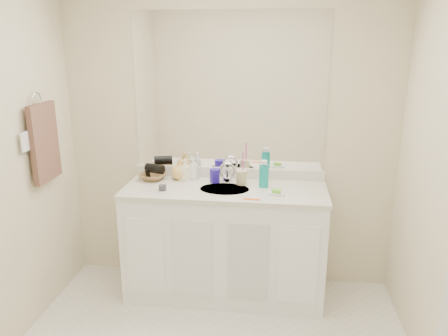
% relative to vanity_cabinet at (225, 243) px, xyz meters
% --- Properties ---
extents(wall_back, '(2.60, 0.02, 2.40)m').
position_rel_vanity_cabinet_xyz_m(wall_back, '(0.00, 0.28, 0.77)').
color(wall_back, beige).
rests_on(wall_back, floor).
extents(vanity_cabinet, '(1.50, 0.55, 0.85)m').
position_rel_vanity_cabinet_xyz_m(vanity_cabinet, '(0.00, 0.00, 0.00)').
color(vanity_cabinet, white).
rests_on(vanity_cabinet, floor).
extents(countertop, '(1.52, 0.57, 0.03)m').
position_rel_vanity_cabinet_xyz_m(countertop, '(0.00, 0.00, 0.44)').
color(countertop, beige).
rests_on(countertop, vanity_cabinet).
extents(backsplash, '(1.52, 0.03, 0.08)m').
position_rel_vanity_cabinet_xyz_m(backsplash, '(0.00, 0.26, 0.50)').
color(backsplash, silver).
rests_on(backsplash, countertop).
extents(sink_basin, '(0.37, 0.37, 0.02)m').
position_rel_vanity_cabinet_xyz_m(sink_basin, '(0.00, -0.02, 0.44)').
color(sink_basin, beige).
rests_on(sink_basin, countertop).
extents(faucet, '(0.02, 0.02, 0.11)m').
position_rel_vanity_cabinet_xyz_m(faucet, '(0.00, 0.16, 0.51)').
color(faucet, silver).
rests_on(faucet, countertop).
extents(mirror, '(1.48, 0.01, 1.20)m').
position_rel_vanity_cabinet_xyz_m(mirror, '(0.00, 0.27, 1.14)').
color(mirror, white).
rests_on(mirror, wall_back).
extents(blue_mug, '(0.10, 0.10, 0.11)m').
position_rel_vanity_cabinet_xyz_m(blue_mug, '(-0.10, 0.13, 0.51)').
color(blue_mug, '#2917A1').
rests_on(blue_mug, countertop).
extents(tan_cup, '(0.10, 0.10, 0.11)m').
position_rel_vanity_cabinet_xyz_m(tan_cup, '(0.12, 0.10, 0.51)').
color(tan_cup, beige).
rests_on(tan_cup, countertop).
extents(toothbrush, '(0.02, 0.04, 0.21)m').
position_rel_vanity_cabinet_xyz_m(toothbrush, '(0.13, 0.10, 0.60)').
color(toothbrush, '#E23BA1').
rests_on(toothbrush, tan_cup).
extents(mouthwash_bottle, '(0.09, 0.09, 0.17)m').
position_rel_vanity_cabinet_xyz_m(mouthwash_bottle, '(0.29, 0.07, 0.54)').
color(mouthwash_bottle, '#0C978E').
rests_on(mouthwash_bottle, countertop).
extents(soap_dish, '(0.12, 0.10, 0.01)m').
position_rel_vanity_cabinet_xyz_m(soap_dish, '(0.39, -0.10, 0.46)').
color(soap_dish, silver).
rests_on(soap_dish, countertop).
extents(green_soap, '(0.07, 0.06, 0.02)m').
position_rel_vanity_cabinet_xyz_m(green_soap, '(0.39, -0.10, 0.48)').
color(green_soap, '#6DBD2E').
rests_on(green_soap, soap_dish).
extents(orange_comb, '(0.12, 0.03, 0.00)m').
position_rel_vanity_cabinet_xyz_m(orange_comb, '(0.21, -0.22, 0.46)').
color(orange_comb, '#FB5E1A').
rests_on(orange_comb, countertop).
extents(dark_jar, '(0.07, 0.07, 0.04)m').
position_rel_vanity_cabinet_xyz_m(dark_jar, '(-0.45, -0.11, 0.47)').
color(dark_jar, '#303137').
rests_on(dark_jar, countertop).
extents(soap_bottle_white, '(0.09, 0.09, 0.17)m').
position_rel_vanity_cabinet_xyz_m(soap_bottle_white, '(-0.27, 0.18, 0.54)').
color(soap_bottle_white, white).
rests_on(soap_bottle_white, countertop).
extents(soap_bottle_cream, '(0.10, 0.10, 0.17)m').
position_rel_vanity_cabinet_xyz_m(soap_bottle_cream, '(-0.33, 0.15, 0.54)').
color(soap_bottle_cream, '#F8F5CA').
rests_on(soap_bottle_cream, countertop).
extents(soap_bottle_yellow, '(0.15, 0.15, 0.17)m').
position_rel_vanity_cabinet_xyz_m(soap_bottle_yellow, '(-0.38, 0.17, 0.54)').
color(soap_bottle_yellow, '#EAB55B').
rests_on(soap_bottle_yellow, countertop).
extents(wicker_basket, '(0.25, 0.25, 0.05)m').
position_rel_vanity_cabinet_xyz_m(wicker_basket, '(-0.59, 0.14, 0.48)').
color(wicker_basket, brown).
rests_on(wicker_basket, countertop).
extents(hair_dryer, '(0.16, 0.12, 0.07)m').
position_rel_vanity_cabinet_xyz_m(hair_dryer, '(-0.57, 0.14, 0.54)').
color(hair_dryer, black).
rests_on(hair_dryer, wicker_basket).
extents(towel_ring, '(0.01, 0.11, 0.11)m').
position_rel_vanity_cabinet_xyz_m(towel_ring, '(-1.27, -0.25, 1.12)').
color(towel_ring, silver).
rests_on(towel_ring, wall_left).
extents(hand_towel, '(0.04, 0.32, 0.55)m').
position_rel_vanity_cabinet_xyz_m(hand_towel, '(-1.25, -0.25, 0.82)').
color(hand_towel, '#462E25').
rests_on(hand_towel, towel_ring).
extents(switch_plate, '(0.01, 0.08, 0.13)m').
position_rel_vanity_cabinet_xyz_m(switch_plate, '(-1.27, -0.45, 0.88)').
color(switch_plate, white).
rests_on(switch_plate, wall_left).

